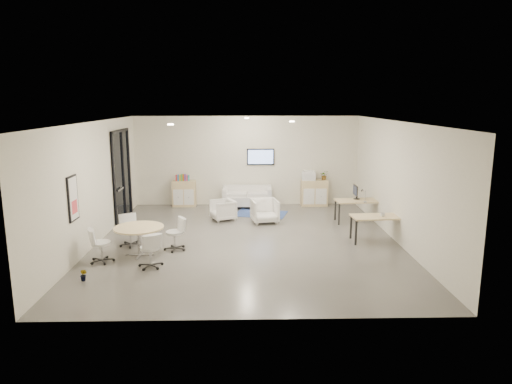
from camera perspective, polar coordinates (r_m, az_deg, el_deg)
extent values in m
cube|color=#56544F|center=(12.51, -1.05, -7.92)|extent=(8.00, 9.00, 0.80)
cube|color=white|center=(11.81, -1.12, 10.73)|extent=(8.00, 9.00, 0.80)
cube|color=beige|center=(16.84, -1.18, 4.08)|extent=(8.00, 0.80, 3.20)
cube|color=beige|center=(7.23, -0.88, -5.73)|extent=(8.00, 0.80, 3.20)
cube|color=beige|center=(12.76, -21.26, 0.98)|extent=(0.80, 9.00, 3.20)
cube|color=beige|center=(12.80, 19.02, 1.16)|extent=(0.80, 9.00, 3.20)
cube|color=black|center=(15.01, -16.44, 2.06)|extent=(0.02, 1.90, 2.85)
cube|color=black|center=(14.86, -16.67, 7.33)|extent=(0.06, 1.90, 0.08)
cube|color=black|center=(14.14, -17.31, 1.46)|extent=(0.06, 0.08, 2.85)
cube|color=black|center=(15.87, -15.54, 2.59)|extent=(0.06, 0.08, 2.85)
cube|color=black|center=(15.15, -16.23, 2.15)|extent=(0.06, 0.07, 2.85)
cube|color=#B2B2B7|center=(14.63, -16.59, 0.32)|extent=(0.04, 0.60, 0.05)
cube|color=black|center=(11.15, -21.93, -0.73)|extent=(0.04, 0.54, 1.04)
cube|color=white|center=(11.14, -21.82, -0.73)|extent=(0.01, 0.46, 0.96)
cube|color=#D63D48|center=(11.18, -21.73, -1.74)|extent=(0.01, 0.32, 0.30)
cube|color=black|center=(16.40, 0.58, 4.42)|extent=(0.98, 0.05, 0.58)
cube|color=#8EADF5|center=(16.38, 0.58, 4.41)|extent=(0.90, 0.01, 0.50)
cylinder|color=#FFEAC6|center=(10.96, -10.64, 8.30)|extent=(0.14, 0.14, 0.03)
cylinder|color=#FFEAC6|center=(12.39, 4.50, 8.78)|extent=(0.14, 0.14, 0.03)
cylinder|color=#FFEAC6|center=(14.82, -1.17, 9.23)|extent=(0.14, 0.14, 0.03)
cube|color=#D5B780|center=(16.55, -8.96, -0.18)|extent=(0.82, 0.41, 0.93)
cube|color=white|center=(16.38, -9.70, -0.65)|extent=(0.35, 0.02, 0.56)
cube|color=white|center=(16.33, -8.39, -0.64)|extent=(0.35, 0.02, 0.56)
cube|color=#D5B780|center=(16.57, 7.27, -0.08)|extent=(0.94, 0.44, 0.94)
cube|color=white|center=(16.34, 6.63, -0.57)|extent=(0.40, 0.02, 0.57)
cube|color=white|center=(16.40, 8.13, -0.56)|extent=(0.40, 0.02, 0.57)
cube|color=red|center=(16.48, -9.91, 1.77)|extent=(0.04, 0.14, 0.22)
cube|color=#337FCC|center=(16.47, -9.70, 1.77)|extent=(0.04, 0.14, 0.22)
cube|color=gold|center=(16.46, -9.48, 1.78)|extent=(0.04, 0.14, 0.22)
cube|color=#4CB24C|center=(16.45, -9.27, 1.78)|extent=(0.04, 0.14, 0.22)
cube|color=#CC6619|center=(16.44, -9.06, 1.78)|extent=(0.04, 0.14, 0.22)
cube|color=purple|center=(16.44, -8.84, 1.78)|extent=(0.04, 0.14, 0.22)
cube|color=#E54C7F|center=(16.43, -8.63, 1.78)|extent=(0.04, 0.14, 0.22)
cube|color=teal|center=(16.42, -8.42, 1.78)|extent=(0.04, 0.14, 0.22)
cube|color=white|center=(16.43, 6.60, 2.01)|extent=(0.52, 0.45, 0.28)
cube|color=white|center=(16.41, 6.61, 2.60)|extent=(0.39, 0.33, 0.06)
cube|color=white|center=(16.20, -1.10, -0.99)|extent=(1.74, 0.91, 0.32)
cube|color=white|center=(16.46, -1.11, 0.35)|extent=(1.72, 0.24, 0.32)
cube|color=white|center=(16.18, -3.88, -0.45)|extent=(0.17, 0.86, 0.64)
cube|color=white|center=(16.19, 1.67, -0.42)|extent=(0.17, 0.86, 0.64)
cube|color=navy|center=(15.31, 0.61, -2.72)|extent=(1.89, 1.50, 0.01)
imported|color=white|center=(14.51, -4.16, -2.13)|extent=(0.86, 0.89, 0.71)
imported|color=white|center=(14.16, 1.10, -2.24)|extent=(0.90, 0.86, 0.81)
cube|color=#D5B780|center=(14.46, 12.60, -1.07)|extent=(1.41, 0.80, 0.04)
cube|color=black|center=(14.12, 10.34, -2.74)|extent=(0.05, 0.05, 0.67)
cube|color=black|center=(14.43, 15.24, -2.66)|extent=(0.05, 0.05, 0.67)
cube|color=black|center=(14.67, 9.88, -2.20)|extent=(0.05, 0.05, 0.67)
cube|color=black|center=(14.97, 14.62, -2.13)|extent=(0.05, 0.05, 0.67)
cube|color=#D5B780|center=(12.60, 14.93, -3.00)|extent=(1.40, 0.77, 0.04)
cube|color=black|center=(12.26, 12.39, -4.99)|extent=(0.05, 0.05, 0.67)
cube|color=black|center=(12.61, 17.97, -4.82)|extent=(0.05, 0.05, 0.67)
cube|color=black|center=(12.80, 11.78, -4.27)|extent=(0.05, 0.05, 0.67)
cube|color=black|center=(13.14, 17.14, -4.13)|extent=(0.05, 0.05, 0.67)
cylinder|color=black|center=(14.59, 12.46, -0.83)|extent=(0.20, 0.20, 0.02)
cube|color=black|center=(14.57, 12.48, -0.37)|extent=(0.04, 0.03, 0.24)
cube|color=black|center=(14.53, 12.32, 0.21)|extent=(0.03, 0.50, 0.32)
cylinder|color=#D5B780|center=(11.42, -14.45, -4.33)|extent=(1.20, 1.20, 0.04)
cylinder|color=#B2B2B7|center=(11.52, -14.36, -6.08)|extent=(0.10, 0.10, 0.69)
cube|color=#B2B2B7|center=(11.62, -14.28, -7.63)|extent=(0.70, 0.06, 0.03)
cube|color=#B2B2B7|center=(11.62, -14.28, -7.63)|extent=(0.06, 0.70, 0.03)
imported|color=#3F7F3F|center=(16.54, 8.52, 1.95)|extent=(0.30, 0.33, 0.25)
imported|color=#3F7F3F|center=(10.39, -20.72, -10.06)|extent=(0.24, 0.31, 0.12)
imported|color=white|center=(12.56, 15.54, -2.70)|extent=(0.15, 0.13, 0.13)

